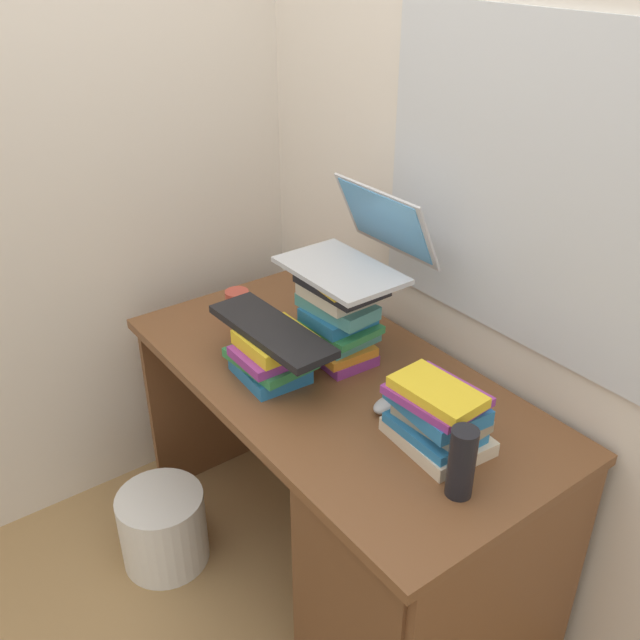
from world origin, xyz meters
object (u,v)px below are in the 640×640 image
object	(u,v)px
book_stack_tall	(339,315)
keyboard	(271,330)
wastebasket	(163,528)
desk	(403,539)
laptop	(359,249)
computer_mouse	(390,404)
book_stack_keyboard_riser	(272,355)
mug	(238,304)
water_bottle	(462,463)
book_stack_side	(438,415)

from	to	relation	value
book_stack_tall	keyboard	bearing A→B (deg)	-99.99
book_stack_tall	wastebasket	distance (m)	0.93
desk	laptop	world-z (taller)	laptop
computer_mouse	wastebasket	distance (m)	0.94
book_stack_keyboard_riser	laptop	distance (m)	0.38
mug	desk	bearing A→B (deg)	1.04
wastebasket	mug	bearing A→B (deg)	107.43
laptop	book_stack_tall	bearing A→B (deg)	-93.65
book_stack_keyboard_riser	laptop	world-z (taller)	laptop
water_bottle	computer_mouse	bearing A→B (deg)	165.63
book_stack_side	laptop	distance (m)	0.52
book_stack_side	mug	distance (m)	0.83
book_stack_tall	mug	distance (m)	0.41
book_stack_tall	book_stack_keyboard_riser	xyz separation A→B (m)	(-0.04, -0.21, -0.08)
water_bottle	wastebasket	size ratio (longest dim) A/B	0.63
keyboard	wastebasket	distance (m)	0.83
book_stack_side	wastebasket	world-z (taller)	book_stack_side
keyboard	desk	bearing A→B (deg)	11.90
book_stack_keyboard_riser	water_bottle	world-z (taller)	water_bottle
book_stack_side	mug	size ratio (longest dim) A/B	2.21
keyboard	book_stack_side	bearing A→B (deg)	15.84
laptop	wastebasket	xyz separation A→B (m)	(-0.26, -0.57, -0.92)
keyboard	computer_mouse	size ratio (longest dim) A/B	4.04
book_stack_side	keyboard	distance (m)	0.51
book_stack_tall	wastebasket	size ratio (longest dim) A/B	1.00
keyboard	water_bottle	bearing A→B (deg)	4.69
mug	water_bottle	bearing A→B (deg)	-1.22
desk	book_stack_side	bearing A→B (deg)	50.17
book_stack_keyboard_riser	book_stack_side	xyz separation A→B (m)	(0.48, 0.16, 0.02)
laptop	keyboard	bearing A→B (deg)	-98.50
desk	keyboard	xyz separation A→B (m)	(-0.44, -0.11, 0.47)
computer_mouse	desk	bearing A→B (deg)	-19.92
keyboard	computer_mouse	distance (m)	0.38
mug	wastebasket	xyz separation A→B (m)	(0.12, -0.39, -0.64)
laptop	mug	world-z (taller)	laptop
desk	water_bottle	distance (m)	0.46
wastebasket	desk	bearing A→B (deg)	31.42
keyboard	wastebasket	world-z (taller)	keyboard
desk	laptop	distance (m)	0.79
desk	mug	size ratio (longest dim) A/B	11.70
computer_mouse	wastebasket	size ratio (longest dim) A/B	0.38
book_stack_keyboard_riser	mug	size ratio (longest dim) A/B	2.09
water_bottle	wastebasket	world-z (taller)	water_bottle
book_stack_tall	keyboard	distance (m)	0.21
book_stack_keyboard_riser	mug	world-z (taller)	book_stack_keyboard_riser
book_stack_keyboard_riser	water_bottle	bearing A→B (deg)	6.84
book_stack_tall	computer_mouse	xyz separation A→B (m)	(0.28, -0.05, -0.13)
water_bottle	book_stack_keyboard_riser	bearing A→B (deg)	-173.16
keyboard	mug	distance (m)	0.38
book_stack_side	computer_mouse	size ratio (longest dim) A/B	2.40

